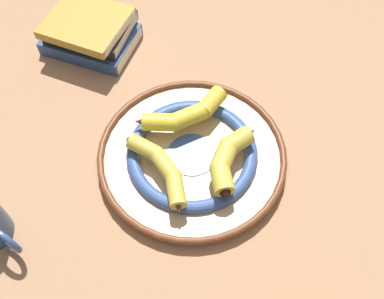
% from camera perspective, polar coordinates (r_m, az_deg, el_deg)
% --- Properties ---
extents(ground_plane, '(2.80, 2.80, 0.00)m').
position_cam_1_polar(ground_plane, '(0.92, 1.63, -1.13)').
color(ground_plane, '#A87A56').
extents(decorative_bowl, '(0.38, 0.38, 0.04)m').
position_cam_1_polar(decorative_bowl, '(0.90, 0.00, -0.73)').
color(decorative_bowl, tan).
rests_on(decorative_bowl, ground_plane).
extents(banana_a, '(0.17, 0.09, 0.04)m').
position_cam_1_polar(banana_a, '(0.86, 4.66, -1.02)').
color(banana_a, gold).
rests_on(banana_a, decorative_bowl).
extents(banana_b, '(0.16, 0.14, 0.03)m').
position_cam_1_polar(banana_b, '(0.85, -3.77, -2.45)').
color(banana_b, gold).
rests_on(banana_b, decorative_bowl).
extents(banana_c, '(0.12, 0.18, 0.04)m').
position_cam_1_polar(banana_c, '(0.91, -1.06, 4.46)').
color(banana_c, yellow).
rests_on(banana_c, decorative_bowl).
extents(book_stack, '(0.20, 0.23, 0.08)m').
position_cam_1_polar(book_stack, '(1.12, -12.75, 14.40)').
color(book_stack, '#2D4C84').
rests_on(book_stack, ground_plane).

